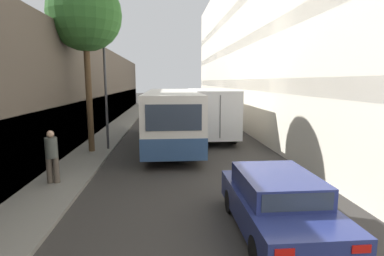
{
  "coord_description": "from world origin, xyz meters",
  "views": [
    {
      "loc": [
        -1.01,
        -0.86,
        3.45
      ],
      "look_at": [
        -0.0,
        10.93,
        1.6
      ],
      "focal_mm": 28.0,
      "sensor_mm": 36.0,
      "label": 1
    }
  ],
  "objects": [
    {
      "name": "street_lamp",
      "position": [
        -3.96,
        14.13,
        4.8
      ],
      "size": [
        0.36,
        0.8,
        6.76
      ],
      "color": "#38383D",
      "rests_on": "sidewalk_left"
    },
    {
      "name": "building_left_shopfront",
      "position": [
        -6.69,
        15.0,
        2.72
      ],
      "size": [
        2.4,
        60.0,
        5.99
      ],
      "color": "#51473D",
      "rests_on": "ground_plane"
    },
    {
      "name": "ground_plane",
      "position": [
        0.0,
        15.0,
        0.0
      ],
      "size": [
        150.0,
        150.0,
        0.0
      ],
      "primitive_type": "plane",
      "color": "#33302D"
    },
    {
      "name": "panel_van",
      "position": [
        -0.82,
        28.84,
        1.1
      ],
      "size": [
        1.86,
        4.29,
        1.98
      ],
      "color": "silver",
      "rests_on": "ground_plane"
    },
    {
      "name": "street_tree_left",
      "position": [
        -4.65,
        13.65,
        6.43
      ],
      "size": [
        3.32,
        3.32,
        8.02
      ],
      "color": "#4C3823",
      "rests_on": "sidewalk_left"
    },
    {
      "name": "sidewalk_left",
      "position": [
        -4.65,
        15.0,
        0.06
      ],
      "size": [
        1.88,
        60.0,
        0.11
      ],
      "color": "gray",
      "rests_on": "ground_plane"
    },
    {
      "name": "building_right_apartment",
      "position": [
        5.46,
        15.0,
        6.46
      ],
      "size": [
        2.4,
        60.0,
        12.96
      ],
      "color": "beige",
      "rests_on": "ground_plane"
    },
    {
      "name": "box_truck",
      "position": [
        1.67,
        18.0,
        1.6
      ],
      "size": [
        2.36,
        8.74,
        2.96
      ],
      "color": "silver",
      "rests_on": "ground_plane"
    },
    {
      "name": "bus",
      "position": [
        -0.75,
        15.61,
        1.56
      ],
      "size": [
        2.61,
        10.73,
        2.92
      ],
      "color": "silver",
      "rests_on": "ground_plane"
    },
    {
      "name": "pedestrian",
      "position": [
        -4.79,
        9.05,
        1.06
      ],
      "size": [
        0.41,
        0.39,
        1.76
      ],
      "color": "brown",
      "rests_on": "sidewalk_left"
    },
    {
      "name": "car_hatchback",
      "position": [
        1.47,
        5.4,
        0.71
      ],
      "size": [
        1.85,
        4.0,
        1.38
      ],
      "color": "navy",
      "rests_on": "ground_plane"
    }
  ]
}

